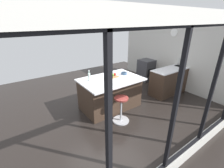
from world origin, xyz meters
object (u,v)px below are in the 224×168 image
at_px(kitchen_island, 110,93).
at_px(apple_green, 113,75).
at_px(oven_range, 146,70).
at_px(cutting_board, 112,77).
at_px(water_bottle, 89,77).
at_px(fruit_bowl, 124,73).
at_px(apple_yellow, 110,77).
at_px(apple_red, 115,74).
at_px(stool_by_window, 121,110).

xyz_separation_m(kitchen_island, apple_green, (-0.14, -0.07, 0.53)).
distance_m(oven_range, cutting_board, 2.81).
xyz_separation_m(cutting_board, water_bottle, (0.69, -0.14, 0.11)).
bearing_deg(fruit_bowl, oven_range, -154.78).
xyz_separation_m(oven_range, kitchen_island, (2.69, 1.05, 0.03)).
relative_size(apple_yellow, apple_green, 0.92).
bearing_deg(fruit_bowl, water_bottle, -7.27).
relative_size(apple_green, water_bottle, 0.27).
bearing_deg(apple_red, fruit_bowl, 172.48).
bearing_deg(water_bottle, apple_yellow, 162.67).
distance_m(water_bottle, fruit_bowl, 1.14).
bearing_deg(oven_range, apple_yellow, 21.15).
bearing_deg(water_bottle, stool_by_window, 111.80).
height_order(apple_yellow, fruit_bowl, apple_yellow).
distance_m(kitchen_island, apple_yellow, 0.53).
height_order(kitchen_island, apple_green, apple_green).
relative_size(apple_yellow, apple_red, 0.91).
bearing_deg(apple_red, stool_by_window, 63.87).
height_order(cutting_board, apple_red, apple_red).
distance_m(apple_yellow, apple_green, 0.16).
bearing_deg(oven_range, kitchen_island, 21.26).
relative_size(stool_by_window, cutting_board, 1.96).
distance_m(stool_by_window, apple_green, 1.13).
bearing_deg(cutting_board, apple_red, -160.37).
height_order(water_bottle, fruit_bowl, water_bottle).
height_order(kitchen_island, stool_by_window, kitchen_island).
height_order(oven_range, fruit_bowl, fruit_bowl).
height_order(oven_range, apple_green, apple_green).
bearing_deg(cutting_board, stool_by_window, 69.38).
bearing_deg(oven_range, fruit_bowl, 25.22).
xyz_separation_m(cutting_board, apple_yellow, (0.12, 0.04, 0.05)).
relative_size(cutting_board, apple_green, 4.33).
distance_m(stool_by_window, apple_red, 1.17).
relative_size(stool_by_window, fruit_bowl, 3.91).
bearing_deg(stool_by_window, kitchen_island, -103.85).
height_order(oven_range, cutting_board, cutting_board).
bearing_deg(stool_by_window, water_bottle, -68.20).
distance_m(cutting_board, fruit_bowl, 0.44).
distance_m(apple_green, water_bottle, 0.73).
xyz_separation_m(cutting_board, fruit_bowl, (-0.44, 0.00, 0.03)).
bearing_deg(stool_by_window, cutting_board, -110.62).
xyz_separation_m(apple_yellow, fruit_bowl, (-0.56, -0.04, -0.02)).
xyz_separation_m(stool_by_window, fruit_bowl, (-0.75, -0.81, 0.65)).
height_order(stool_by_window, apple_yellow, apple_yellow).
xyz_separation_m(oven_range, cutting_board, (2.57, 1.00, 0.51)).
xyz_separation_m(stool_by_window, water_bottle, (0.38, -0.96, 0.73)).
xyz_separation_m(kitchen_island, cutting_board, (-0.12, -0.04, 0.48)).
distance_m(apple_yellow, fruit_bowl, 0.56).
xyz_separation_m(stool_by_window, cutting_board, (-0.31, -0.82, 0.62)).
xyz_separation_m(kitchen_island, apple_yellow, (-0.00, -0.01, 0.53)).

